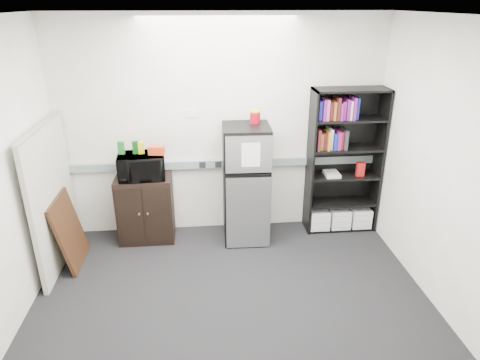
% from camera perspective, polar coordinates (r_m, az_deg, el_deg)
% --- Properties ---
extents(floor, '(4.00, 4.00, 0.00)m').
position_cam_1_polar(floor, '(4.37, -0.87, -17.14)').
color(floor, black).
rests_on(floor, ground).
extents(wall_back, '(4.00, 0.02, 2.70)m').
position_cam_1_polar(wall_back, '(5.30, -2.49, 6.88)').
color(wall_back, silver).
rests_on(wall_back, floor).
extents(wall_right, '(0.02, 3.50, 2.70)m').
position_cam_1_polar(wall_right, '(4.28, 26.77, 0.41)').
color(wall_right, silver).
rests_on(wall_right, floor).
extents(ceiling, '(4.00, 3.50, 0.02)m').
position_cam_1_polar(ceiling, '(3.35, -1.17, 21.05)').
color(ceiling, white).
rests_on(ceiling, wall_back).
extents(electrical_raceway, '(3.92, 0.05, 0.10)m').
position_cam_1_polar(electrical_raceway, '(5.41, -2.39, 2.20)').
color(electrical_raceway, gray).
rests_on(electrical_raceway, wall_back).
extents(wall_note, '(0.14, 0.00, 0.10)m').
position_cam_1_polar(wall_note, '(5.23, -6.40, 8.83)').
color(wall_note, white).
rests_on(wall_note, wall_back).
extents(bookshelf, '(0.90, 0.34, 1.85)m').
position_cam_1_polar(bookshelf, '(5.55, 13.68, 2.23)').
color(bookshelf, black).
rests_on(bookshelf, floor).
extents(cubicle_partition, '(0.06, 1.30, 1.62)m').
position_cam_1_polar(cubicle_partition, '(5.12, -23.71, -2.13)').
color(cubicle_partition, '#A8A595').
rests_on(cubicle_partition, floor).
extents(cabinet, '(0.67, 0.45, 0.84)m').
position_cam_1_polar(cabinet, '(5.44, -12.46, -3.74)').
color(cabinet, black).
rests_on(cabinet, floor).
extents(microwave, '(0.57, 0.41, 0.30)m').
position_cam_1_polar(microwave, '(5.20, -13.00, 1.81)').
color(microwave, black).
rests_on(microwave, cabinet).
extents(snack_box_a, '(0.07, 0.06, 0.15)m').
position_cam_1_polar(snack_box_a, '(5.20, -15.57, 4.15)').
color(snack_box_a, '#1A5C21').
rests_on(snack_box_a, microwave).
extents(snack_box_b, '(0.07, 0.06, 0.15)m').
position_cam_1_polar(snack_box_b, '(5.17, -13.76, 4.24)').
color(snack_box_b, '#0C370D').
rests_on(snack_box_b, microwave).
extents(snack_box_c, '(0.08, 0.06, 0.14)m').
position_cam_1_polar(snack_box_c, '(5.16, -13.06, 4.22)').
color(snack_box_c, gold).
rests_on(snack_box_c, microwave).
extents(snack_bag, '(0.19, 0.12, 0.10)m').
position_cam_1_polar(snack_bag, '(5.10, -11.08, 3.93)').
color(snack_bag, red).
rests_on(snack_bag, microwave).
extents(refrigerator, '(0.56, 0.59, 1.46)m').
position_cam_1_polar(refrigerator, '(5.22, 0.81, -0.59)').
color(refrigerator, black).
rests_on(refrigerator, floor).
extents(coffee_can, '(0.13, 0.13, 0.17)m').
position_cam_1_polar(coffee_can, '(5.09, 2.02, 8.54)').
color(coffee_can, '#A20717').
rests_on(coffee_can, refrigerator).
extents(framed_poster, '(0.21, 0.64, 0.82)m').
position_cam_1_polar(framed_poster, '(5.20, -21.80, -6.31)').
color(framed_poster, black).
rests_on(framed_poster, floor).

